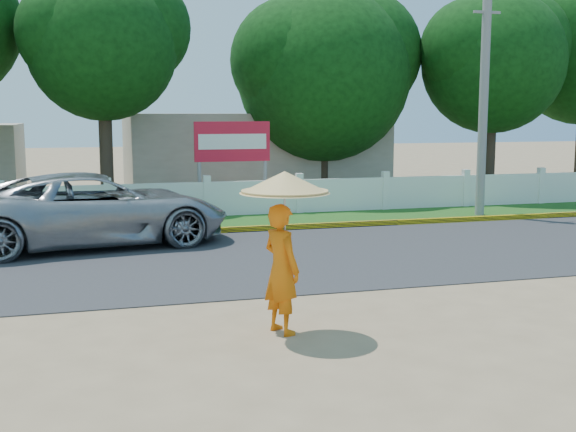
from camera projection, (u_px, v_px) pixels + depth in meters
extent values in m
plane|color=#9E8460|center=(321.00, 311.00, 11.87)|extent=(120.00, 120.00, 0.00)
cube|color=#38383A|center=(257.00, 258.00, 16.16)|extent=(60.00, 7.00, 0.02)
cube|color=#2D601E|center=(216.00, 223.00, 21.15)|extent=(60.00, 3.50, 0.03)
cube|color=yellow|center=(227.00, 230.00, 19.52)|extent=(40.00, 0.18, 0.16)
cube|color=silver|center=(207.00, 200.00, 22.46)|extent=(40.00, 0.10, 1.10)
cube|color=#B7AD99|center=(251.00, 153.00, 29.60)|extent=(10.00, 6.00, 3.20)
cylinder|color=gray|center=(484.00, 103.00, 22.32)|extent=(0.28, 0.28, 7.06)
imported|color=#989A9F|center=(95.00, 209.00, 17.57)|extent=(6.86, 3.96, 1.80)
imported|color=#D8610B|center=(281.00, 269.00, 10.56)|extent=(0.70, 0.83, 1.93)
cylinder|color=#99989E|center=(285.00, 219.00, 10.47)|extent=(0.03, 0.03, 1.25)
cone|color=tan|center=(285.00, 182.00, 10.39)|extent=(1.32, 1.32, 0.32)
cylinder|color=gray|center=(200.00, 182.00, 23.42)|extent=(0.12, 0.12, 2.00)
cylinder|color=gray|center=(265.00, 180.00, 24.02)|extent=(0.12, 0.12, 2.00)
cube|color=red|center=(232.00, 142.00, 23.54)|extent=(2.50, 0.12, 1.30)
cube|color=silver|center=(233.00, 142.00, 23.48)|extent=(2.25, 0.02, 0.49)
cylinder|color=#473828|center=(490.00, 149.00, 27.84)|extent=(0.44, 0.44, 3.66)
sphere|color=#104611|center=(493.00, 62.00, 27.37)|extent=(5.42, 5.42, 5.42)
cylinder|color=#473828|center=(106.00, 149.00, 23.87)|extent=(0.44, 0.44, 4.05)
sphere|color=#104611|center=(102.00, 45.00, 23.40)|extent=(4.88, 4.88, 4.88)
cylinder|color=#473828|center=(323.00, 160.00, 27.51)|extent=(0.44, 0.44, 2.86)
sphere|color=#104611|center=(324.00, 75.00, 27.05)|extent=(6.52, 6.52, 6.52)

